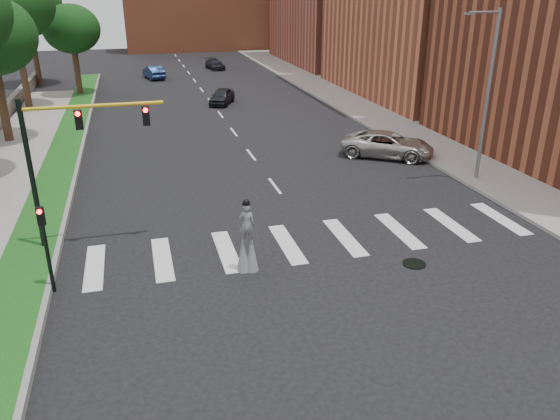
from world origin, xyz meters
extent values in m
plane|color=black|center=(0.00, 0.00, 0.00)|extent=(160.00, 160.00, 0.00)
cube|color=#154B16|center=(-11.50, 20.00, 0.12)|extent=(2.00, 60.00, 0.25)
cube|color=gray|center=(-10.45, 20.00, 0.14)|extent=(0.20, 60.00, 0.28)
cube|color=gray|center=(12.50, 25.00, 0.09)|extent=(5.00, 90.00, 0.18)
cylinder|color=black|center=(3.00, -2.00, 0.02)|extent=(0.90, 0.90, 0.04)
cylinder|color=slate|center=(11.00, 6.00, 4.50)|extent=(0.20, 0.20, 9.00)
cylinder|color=slate|center=(10.20, 6.00, 8.80)|extent=(1.80, 0.12, 0.12)
cube|color=slate|center=(9.30, 6.00, 8.75)|extent=(0.50, 0.18, 0.12)
cylinder|color=black|center=(-11.00, 3.00, 3.10)|extent=(0.20, 0.20, 6.20)
cylinder|color=gold|center=(-8.40, 3.00, 5.80)|extent=(5.20, 0.14, 0.14)
cube|color=black|center=(-9.00, 3.00, 5.30)|extent=(0.28, 0.18, 0.75)
cylinder|color=#FF0C0C|center=(-9.00, 2.90, 5.55)|extent=(0.18, 0.06, 0.18)
cube|color=black|center=(-6.50, 3.00, 5.30)|extent=(0.28, 0.18, 0.75)
cylinder|color=#FF0C0C|center=(-6.50, 2.90, 5.55)|extent=(0.18, 0.06, 0.18)
cylinder|color=black|center=(-10.30, -0.50, 1.50)|extent=(0.14, 0.14, 3.00)
cube|color=black|center=(-10.30, -0.50, 2.90)|extent=(0.25, 0.16, 0.65)
cylinder|color=#FF0C0C|center=(-10.30, -0.60, 3.10)|extent=(0.16, 0.05, 0.16)
cylinder|color=#382416|center=(-3.19, -0.81, 0.57)|extent=(0.07, 0.07, 1.15)
cylinder|color=#382416|center=(-3.51, -0.75, 0.57)|extent=(0.07, 0.07, 1.15)
cone|color=slate|center=(-3.19, -0.81, 0.72)|extent=(0.52, 0.52, 1.43)
cone|color=slate|center=(-3.51, -0.75, 0.72)|extent=(0.52, 0.52, 1.43)
imported|color=slate|center=(-3.35, -0.78, 1.93)|extent=(0.63, 0.46, 1.57)
sphere|color=black|center=(-3.35, -0.78, 2.77)|extent=(0.26, 0.26, 0.26)
cylinder|color=black|center=(-3.35, -0.78, 2.72)|extent=(0.34, 0.34, 0.02)
cube|color=yellow|center=(-3.32, -0.64, 2.36)|extent=(0.22, 0.05, 0.10)
imported|color=#BBB8B1|center=(8.20, 11.41, 0.79)|extent=(6.15, 5.30, 1.57)
imported|color=black|center=(0.86, 30.25, 0.70)|extent=(3.18, 4.40, 1.39)
imported|color=navy|center=(-4.31, 46.39, 0.74)|extent=(2.50, 4.72, 1.48)
imported|color=black|center=(3.62, 52.14, 0.61)|extent=(2.31, 4.43, 1.23)
cylinder|color=#382416|center=(-15.37, 21.13, 2.78)|extent=(0.56, 0.56, 5.56)
cylinder|color=#382416|center=(-15.65, 32.27, 3.48)|extent=(0.56, 0.56, 6.97)
ellipsoid|color=black|center=(-15.65, 32.27, 8.66)|extent=(6.80, 6.80, 5.78)
cylinder|color=#382416|center=(-16.42, 45.30, 3.14)|extent=(0.56, 0.56, 6.27)
ellipsoid|color=black|center=(-16.42, 45.30, 8.02)|extent=(6.97, 6.97, 5.93)
cylinder|color=#382416|center=(-11.81, 37.70, 2.45)|extent=(0.56, 0.56, 4.91)
ellipsoid|color=black|center=(-11.81, 37.70, 6.22)|extent=(5.25, 5.25, 4.46)
camera|label=1|loc=(-6.93, -18.76, 10.08)|focal=35.00mm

